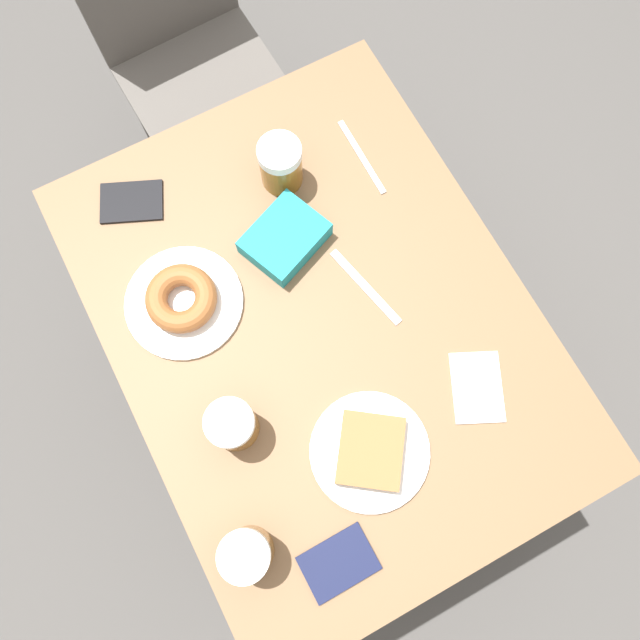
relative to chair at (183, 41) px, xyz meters
The scene contains 14 objects.
ground_plane 1.04m from the chair, 94.54° to the right, with size 8.00×8.00×0.00m, color #474442.
table 0.92m from the chair, 94.54° to the right, with size 0.78×1.05×0.74m.
chair is the anchor object (origin of this frame).
plate_with_cake 1.19m from the chair, 95.26° to the right, with size 0.22×0.22×0.04m.
plate_with_donut 0.84m from the chair, 111.03° to the right, with size 0.23×0.23×0.05m.
beer_mug_left 0.66m from the chair, 89.52° to the right, with size 0.09×0.09×0.11m.
beer_mug_center 1.09m from the chair, 106.69° to the right, with size 0.09×0.09×0.11m.
beer_mug_right 1.30m from the chair, 107.18° to the right, with size 0.09×0.09×0.11m.
napkin_folded 1.18m from the chair, 83.63° to the right, with size 0.14×0.16×0.00m.
fork 0.69m from the chair, 74.67° to the right, with size 0.01×0.19×0.00m.
knife 0.91m from the chair, 87.34° to the right, with size 0.06×0.19×0.00m.
passport_near_edge 0.62m from the chair, 120.23° to the right, with size 0.15×0.13×0.01m.
passport_far_edge 1.34m from the chair, 100.77° to the right, with size 0.13×0.09×0.01m.
blue_pouch 0.77m from the chair, 94.34° to the right, with size 0.19×0.17×0.05m.
Camera 1 is at (-0.14, -0.27, 1.91)m, focal length 35.00 mm.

